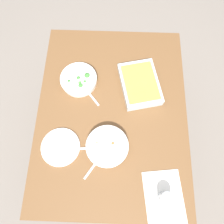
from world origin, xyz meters
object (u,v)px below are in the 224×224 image
Objects in this scene: spoon_by_broccoli at (88,92)px; fork_on_table at (75,149)px; broccoli_bowl at (79,80)px; stew_bowl at (107,146)px; side_plate at (61,147)px; drink_cup at (166,199)px; spoon_by_stew at (97,162)px; baking_dish at (140,84)px.

fork_on_table is (-0.36, 0.05, -0.00)m from spoon_by_broccoli.
spoon_by_broccoli is at bearing -140.62° from broccoli_bowl.
stew_bowl is 0.27m from side_plate.
stew_bowl is 0.37m from spoon_by_broccoli.
drink_cup is 0.55m from fork_on_table.
broccoli_bowl is 0.10m from spoon_by_broccoli.
drink_cup is 0.63m from side_plate.
baking_dish is at bearing -26.81° from spoon_by_stew.
stew_bowl is at bearing 154.79° from baking_dish.
side_plate is 1.50× the size of spoon_by_broccoli.
stew_bowl reaches higher than spoon_by_stew.
side_plate is 1.24× the size of fork_on_table.
spoon_by_stew is 0.14m from fork_on_table.
spoon_by_broccoli is 0.36m from fork_on_table.
broccoli_bowl is at bearing 39.38° from spoon_by_broccoli.
spoon_by_broccoli is (0.34, 0.14, -0.03)m from stew_bowl.
spoon_by_stew is at bearing -169.17° from spoon_by_broccoli.
drink_cup reaches higher than broccoli_bowl.
stew_bowl reaches higher than side_plate.
broccoli_bowl is 1.04× the size of side_plate.
side_plate is at bearing 70.63° from spoon_by_stew.
spoon_by_stew reaches higher than fork_on_table.
fork_on_table is (-0.02, 0.18, -0.03)m from stew_bowl.
broccoli_bowl is at bearing -9.57° from side_plate.
baking_dish is at bearing -25.21° from stew_bowl.
baking_dish is 0.60m from side_plate.
side_plate is 0.08m from fork_on_table.
spoon_by_broccoli is (-0.07, -0.06, -0.02)m from broccoli_bowl.
stew_bowl and baking_dish have the same top height.
side_plate is (0.25, 0.57, -0.03)m from drink_cup.
side_plate reaches higher than spoon_by_stew.
fork_on_table is at bearing 63.83° from drink_cup.
baking_dish is 0.55m from fork_on_table.
baking_dish reaches higher than side_plate.
baking_dish reaches higher than spoon_by_broccoli.
baking_dish is 2.19× the size of spoon_by_stew.
drink_cup is at bearing -115.76° from spoon_by_stew.
side_plate is at bearing 91.75° from stew_bowl.
spoon_by_stew is (0.18, 0.36, -0.03)m from drink_cup.
broccoli_bowl is 0.84m from drink_cup.
spoon_by_broccoli is at bearing 10.83° from spoon_by_stew.
drink_cup is (-0.65, -0.12, 0.00)m from baking_dish.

